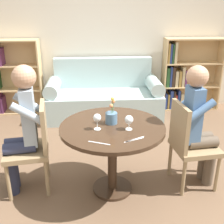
{
  "coord_description": "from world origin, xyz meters",
  "views": [
    {
      "loc": [
        -0.17,
        -2.38,
        1.82
      ],
      "look_at": [
        0.0,
        0.05,
        0.84
      ],
      "focal_mm": 45.0,
      "sensor_mm": 36.0,
      "label": 1
    }
  ],
  "objects_px": {
    "bookshelf_left": "(4,77)",
    "person_right": "(199,124)",
    "wine_glass_left": "(97,118)",
    "chair_right": "(189,142)",
    "wine_glass_right": "(129,120)",
    "flower_vase": "(111,116)",
    "chair_left": "(33,144)",
    "person_left": "(22,126)",
    "couch": "(104,98)",
    "bookshelf_right": "(183,77)"
  },
  "relations": [
    {
      "from": "bookshelf_left",
      "to": "person_right",
      "type": "distance_m",
      "value": 3.34
    },
    {
      "from": "wine_glass_left",
      "to": "bookshelf_left",
      "type": "bearing_deg",
      "value": 122.97
    },
    {
      "from": "chair_right",
      "to": "wine_glass_left",
      "type": "height_order",
      "value": "chair_right"
    },
    {
      "from": "wine_glass_left",
      "to": "wine_glass_right",
      "type": "height_order",
      "value": "wine_glass_left"
    },
    {
      "from": "chair_right",
      "to": "person_right",
      "type": "xyz_separation_m",
      "value": [
        0.09,
        0.02,
        0.18
      ]
    },
    {
      "from": "bookshelf_left",
      "to": "chair_right",
      "type": "height_order",
      "value": "bookshelf_left"
    },
    {
      "from": "bookshelf_left",
      "to": "flower_vase",
      "type": "distance_m",
      "value": 2.76
    },
    {
      "from": "chair_left",
      "to": "wine_glass_left",
      "type": "relative_size",
      "value": 6.02
    },
    {
      "from": "chair_left",
      "to": "person_left",
      "type": "height_order",
      "value": "person_left"
    },
    {
      "from": "wine_glass_left",
      "to": "couch",
      "type": "bearing_deg",
      "value": 86.06
    },
    {
      "from": "wine_glass_right",
      "to": "person_left",
      "type": "bearing_deg",
      "value": 170.3
    },
    {
      "from": "chair_left",
      "to": "person_left",
      "type": "distance_m",
      "value": 0.22
    },
    {
      "from": "chair_right",
      "to": "flower_vase",
      "type": "relative_size",
      "value": 3.4
    },
    {
      "from": "bookshelf_right",
      "to": "chair_left",
      "type": "distance_m",
      "value": 3.06
    },
    {
      "from": "bookshelf_right",
      "to": "chair_right",
      "type": "bearing_deg",
      "value": -105.61
    },
    {
      "from": "bookshelf_left",
      "to": "flower_vase",
      "type": "xyz_separation_m",
      "value": [
        1.65,
        -2.2,
        0.18
      ]
    },
    {
      "from": "wine_glass_left",
      "to": "flower_vase",
      "type": "height_order",
      "value": "flower_vase"
    },
    {
      "from": "flower_vase",
      "to": "chair_left",
      "type": "bearing_deg",
      "value": 176.84
    },
    {
      "from": "couch",
      "to": "bookshelf_right",
      "type": "relative_size",
      "value": 1.5
    },
    {
      "from": "couch",
      "to": "person_left",
      "type": "xyz_separation_m",
      "value": [
        -0.85,
        -1.91,
        0.39
      ]
    },
    {
      "from": "bookshelf_right",
      "to": "wine_glass_right",
      "type": "distance_m",
      "value": 2.67
    },
    {
      "from": "person_right",
      "to": "flower_vase",
      "type": "height_order",
      "value": "person_right"
    },
    {
      "from": "chair_right",
      "to": "wine_glass_left",
      "type": "bearing_deg",
      "value": 90.27
    },
    {
      "from": "bookshelf_left",
      "to": "chair_right",
      "type": "bearing_deg",
      "value": -42.48
    },
    {
      "from": "bookshelf_right",
      "to": "chair_left",
      "type": "height_order",
      "value": "bookshelf_right"
    },
    {
      "from": "chair_right",
      "to": "flower_vase",
      "type": "bearing_deg",
      "value": 82.27
    },
    {
      "from": "couch",
      "to": "chair_right",
      "type": "relative_size",
      "value": 2.05
    },
    {
      "from": "bookshelf_right",
      "to": "wine_glass_right",
      "type": "bearing_deg",
      "value": -117.93
    },
    {
      "from": "chair_left",
      "to": "flower_vase",
      "type": "bearing_deg",
      "value": 78.72
    },
    {
      "from": "person_left",
      "to": "bookshelf_right",
      "type": "bearing_deg",
      "value": 126.06
    },
    {
      "from": "bookshelf_left",
      "to": "bookshelf_right",
      "type": "bearing_deg",
      "value": 0.01
    },
    {
      "from": "couch",
      "to": "flower_vase",
      "type": "height_order",
      "value": "flower_vase"
    },
    {
      "from": "chair_right",
      "to": "flower_vase",
      "type": "distance_m",
      "value": 0.83
    },
    {
      "from": "bookshelf_left",
      "to": "chair_right",
      "type": "xyz_separation_m",
      "value": [
        2.42,
        -2.22,
        -0.12
      ]
    },
    {
      "from": "bookshelf_left",
      "to": "person_right",
      "type": "bearing_deg",
      "value": -41.27
    },
    {
      "from": "chair_right",
      "to": "wine_glass_right",
      "type": "xyz_separation_m",
      "value": [
        -0.63,
        -0.13,
        0.31
      ]
    },
    {
      "from": "chair_left",
      "to": "person_left",
      "type": "bearing_deg",
      "value": -84.29
    },
    {
      "from": "flower_vase",
      "to": "wine_glass_left",
      "type": "bearing_deg",
      "value": -137.66
    },
    {
      "from": "chair_right",
      "to": "couch",
      "type": "bearing_deg",
      "value": 14.96
    },
    {
      "from": "wine_glass_left",
      "to": "wine_glass_right",
      "type": "distance_m",
      "value": 0.29
    },
    {
      "from": "wine_glass_left",
      "to": "wine_glass_right",
      "type": "relative_size",
      "value": 1.1
    },
    {
      "from": "person_right",
      "to": "wine_glass_right",
      "type": "relative_size",
      "value": 9.31
    },
    {
      "from": "bookshelf_right",
      "to": "person_right",
      "type": "xyz_separation_m",
      "value": [
        -0.53,
        -2.2,
        0.11
      ]
    },
    {
      "from": "chair_right",
      "to": "bookshelf_left",
      "type": "bearing_deg",
      "value": 40.94
    },
    {
      "from": "chair_right",
      "to": "person_right",
      "type": "bearing_deg",
      "value": -85.52
    },
    {
      "from": "wine_glass_left",
      "to": "chair_right",
      "type": "bearing_deg",
      "value": 6.85
    },
    {
      "from": "person_right",
      "to": "flower_vase",
      "type": "xyz_separation_m",
      "value": [
        -0.86,
        -0.0,
        0.11
      ]
    },
    {
      "from": "person_right",
      "to": "chair_left",
      "type": "bearing_deg",
      "value": 81.98
    },
    {
      "from": "bookshelf_right",
      "to": "chair_left",
      "type": "bearing_deg",
      "value": -135.01
    },
    {
      "from": "bookshelf_right",
      "to": "bookshelf_left",
      "type": "bearing_deg",
      "value": -179.99
    }
  ]
}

